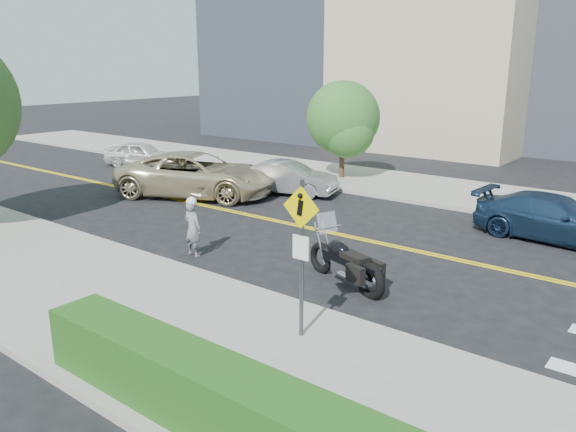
# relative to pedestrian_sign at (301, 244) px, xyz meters

# --- Properties ---
(ground_plane) EXTENTS (120.00, 120.00, 0.00)m
(ground_plane) POSITION_rel_pedestrian_sign_xyz_m (-4.20, 6.31, -1.96)
(ground_plane) COLOR black
(ground_plane) RESTS_ON ground
(sidewalk_near) EXTENTS (60.00, 5.00, 0.15)m
(sidewalk_near) POSITION_rel_pedestrian_sign_xyz_m (-4.20, -1.19, -1.89)
(sidewalk_near) COLOR #9E9B91
(sidewalk_near) RESTS_ON ground_plane
(sidewalk_far) EXTENTS (60.00, 5.00, 0.15)m
(sidewalk_far) POSITION_rel_pedestrian_sign_xyz_m (-4.20, 13.81, -1.89)
(sidewalk_far) COLOR #9E9B91
(sidewalk_far) RESTS_ON ground_plane
(hedge) EXTENTS (9.00, 0.90, 1.00)m
(hedge) POSITION_rel_pedestrian_sign_xyz_m (1.80, -2.99, -1.31)
(hedge) COLOR #235619
(hedge) RESTS_ON sidewalk_near
(pedestrian_sign) EXTENTS (0.78, 0.08, 3.00)m
(pedestrian_sign) POSITION_rel_pedestrian_sign_xyz_m (0.00, 0.00, 0.00)
(pedestrian_sign) COLOR #4C4C51
(pedestrian_sign) RESTS_ON sidewalk_near
(motorcyclist) EXTENTS (0.57, 0.38, 1.67)m
(motorcyclist) POSITION_rel_pedestrian_sign_xyz_m (-5.29, 2.16, -1.13)
(motorcyclist) COLOR #9A9B9E
(motorcyclist) RESTS_ON ground
(motorcycle) EXTENTS (2.76, 1.63, 1.61)m
(motorcycle) POSITION_rel_pedestrian_sign_xyz_m (-0.92, 3.00, -1.16)
(motorcycle) COLOR black
(motorcycle) RESTS_ON ground
(suv) EXTENTS (6.87, 5.14, 1.73)m
(suv) POSITION_rel_pedestrian_sign_xyz_m (-10.56, 7.23, -1.09)
(suv) COLOR #C2B58E
(suv) RESTS_ON ground
(parked_car_white) EXTENTS (4.00, 2.85, 1.26)m
(parked_car_white) POSITION_rel_pedestrian_sign_xyz_m (-17.79, 10.14, -1.33)
(parked_car_white) COLOR white
(parked_car_white) RESTS_ON ground
(parked_car_silver) EXTENTS (4.25, 2.49, 1.32)m
(parked_car_silver) POSITION_rel_pedestrian_sign_xyz_m (-7.93, 9.73, -1.30)
(parked_car_silver) COLOR gray
(parked_car_silver) RESTS_ON ground
(parked_car_blue) EXTENTS (4.75, 2.18, 1.35)m
(parked_car_blue) POSITION_rel_pedestrian_sign_xyz_m (2.13, 9.78, -1.29)
(parked_car_blue) COLOR navy
(parked_car_blue) RESTS_ON ground
(tree_far_a) EXTENTS (3.24, 3.24, 4.43)m
(tree_far_a) POSITION_rel_pedestrian_sign_xyz_m (-7.69, 13.39, 0.84)
(tree_far_a) COLOR #382619
(tree_far_a) RESTS_ON ground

